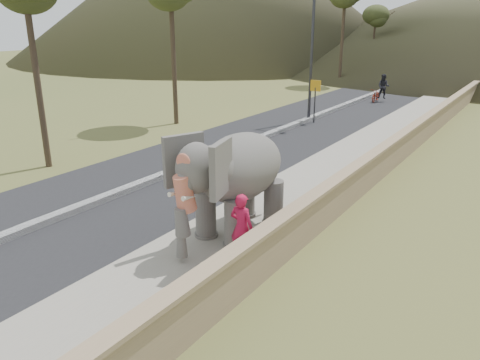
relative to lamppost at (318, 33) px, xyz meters
The scene contains 10 objects.
ground 19.72m from the lamppost, 75.79° to the right, with size 160.00×160.00×0.00m, color olive.
road 9.82m from the lamppost, 92.08° to the right, with size 7.00×120.00×0.03m, color black.
median 9.77m from the lamppost, 92.08° to the right, with size 0.35×120.00×0.22m, color black.
walkway 10.85m from the lamppost, 61.19° to the right, with size 3.00×120.00×0.15m, color #9E9687.
parapet 11.47m from the lamppost, 53.37° to the right, with size 0.30×120.00×1.10m, color tan.
lamppost is the anchor object (origin of this frame).
signboard 3.26m from the lamppost, 62.22° to the right, with size 0.60×0.08×2.40m.
elephant_and_man 15.87m from the lamppost, 72.33° to the right, with size 2.35×3.98×2.80m.
motorcyclist 9.77m from the lamppost, 83.65° to the left, with size 1.28×1.77×1.96m.
trees 10.64m from the lamppost, 56.33° to the left, with size 48.23×43.03×9.75m.
Camera 1 is at (6.37, -5.92, 5.55)m, focal length 35.00 mm.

